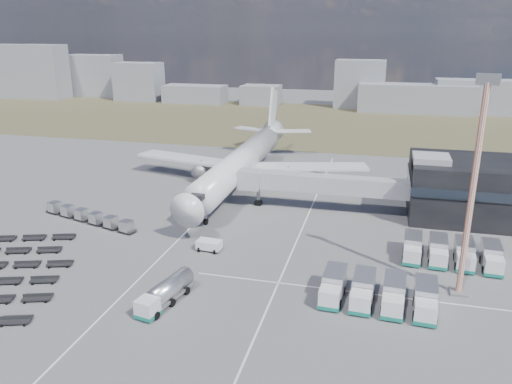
# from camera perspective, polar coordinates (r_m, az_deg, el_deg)

# --- Properties ---
(ground) EXTENTS (420.00, 420.00, 0.00)m
(ground) POSITION_cam_1_polar(r_m,az_deg,el_deg) (76.81, -8.00, -6.09)
(ground) COLOR #565659
(ground) RESTS_ON ground
(grass_strip) EXTENTS (420.00, 90.00, 0.01)m
(grass_strip) POSITION_cam_1_polar(r_m,az_deg,el_deg) (179.50, 5.30, 7.97)
(grass_strip) COLOR brown
(grass_strip) RESTS_ON ground
(lane_markings) EXTENTS (47.12, 110.00, 0.01)m
(lane_markings) POSITION_cam_1_polar(r_m,az_deg,el_deg) (76.53, -0.32, -5.99)
(lane_markings) COLOR silver
(lane_markings) RESTS_ON ground
(terminal) EXTENTS (30.40, 16.40, 11.00)m
(terminal) POSITION_cam_1_polar(r_m,az_deg,el_deg) (94.55, 26.08, 0.24)
(terminal) COLOR black
(terminal) RESTS_ON ground
(jet_bridge) EXTENTS (30.30, 3.80, 7.05)m
(jet_bridge) POSITION_cam_1_polar(r_m,az_deg,el_deg) (89.72, 6.27, 1.01)
(jet_bridge) COLOR #939399
(jet_bridge) RESTS_ON ground
(airliner) EXTENTS (51.59, 64.53, 17.62)m
(airliner) POSITION_cam_1_polar(r_m,az_deg,el_deg) (104.07, -1.47, 3.64)
(airliner) COLOR silver
(airliner) RESTS_ON ground
(skyline) EXTENTS (303.64, 27.27, 24.73)m
(skyline) POSITION_cam_1_polar(r_m,az_deg,el_deg) (218.03, 3.81, 12.03)
(skyline) COLOR gray
(skyline) RESTS_ON ground
(fuel_tanker) EXTENTS (4.07, 9.41, 2.95)m
(fuel_tanker) POSITION_cam_1_polar(r_m,az_deg,el_deg) (61.31, -10.33, -11.26)
(fuel_tanker) COLOR silver
(fuel_tanker) RESTS_ON ground
(pushback_tug) EXTENTS (3.73, 2.29, 1.58)m
(pushback_tug) POSITION_cam_1_polar(r_m,az_deg,el_deg) (74.52, -5.37, -6.11)
(pushback_tug) COLOR silver
(pushback_tug) RESTS_ON ground
(catering_truck) EXTENTS (3.80, 6.18, 2.64)m
(catering_truck) POSITION_cam_1_polar(r_m,az_deg,el_deg) (108.23, 6.90, 1.92)
(catering_truck) COLOR silver
(catering_truck) RESTS_ON ground
(service_trucks_near) EXTENTS (13.57, 7.99, 2.93)m
(service_trucks_near) POSITION_cam_1_polar(r_m,az_deg,el_deg) (61.90, 13.79, -11.08)
(service_trucks_near) COLOR silver
(service_trucks_near) RESTS_ON ground
(service_trucks_far) EXTENTS (13.27, 7.86, 2.86)m
(service_trucks_far) POSITION_cam_1_polar(r_m,az_deg,el_deg) (75.41, 21.41, -6.42)
(service_trucks_far) COLOR silver
(service_trucks_far) RESTS_ON ground
(uld_row) EXTENTS (20.03, 7.56, 1.85)m
(uld_row) POSITION_cam_1_polar(r_m,az_deg,el_deg) (89.13, -18.58, -2.66)
(uld_row) COLOR black
(uld_row) RESTS_ON ground
(floodlight_mast) EXTENTS (2.55, 2.06, 26.71)m
(floodlight_mast) POSITION_cam_1_polar(r_m,az_deg,el_deg) (63.11, 23.51, 0.12)
(floodlight_mast) COLOR #B7441D
(floodlight_mast) RESTS_ON ground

